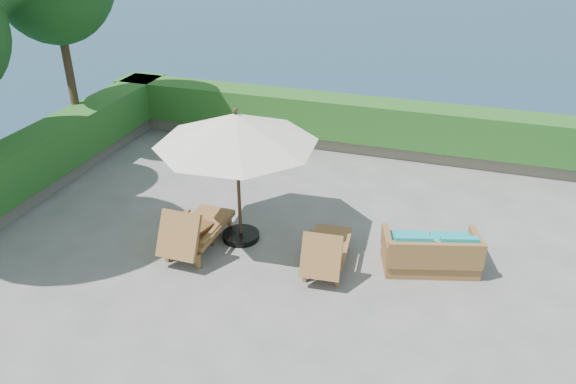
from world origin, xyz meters
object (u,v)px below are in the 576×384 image
(wicker_loveseat, at_px, (431,254))
(side_table, at_px, (197,229))
(patio_umbrella, at_px, (236,130))
(lounge_right, at_px, (326,250))
(lounge_left, at_px, (195,230))

(wicker_loveseat, bearing_deg, side_table, 172.84)
(patio_umbrella, relative_size, side_table, 6.74)
(lounge_right, bearing_deg, side_table, 176.93)
(patio_umbrella, xyz_separation_m, lounge_left, (-0.65, -0.63, -1.81))
(side_table, bearing_deg, lounge_right, 1.68)
(lounge_left, xyz_separation_m, side_table, (-0.00, 0.10, -0.03))
(patio_umbrella, xyz_separation_m, wicker_loveseat, (3.57, 0.10, -1.93))
(side_table, bearing_deg, wicker_loveseat, 8.48)
(patio_umbrella, xyz_separation_m, side_table, (-0.65, -0.53, -1.84))
(side_table, bearing_deg, patio_umbrella, 39.41)
(patio_umbrella, bearing_deg, lounge_right, -14.29)
(lounge_right, relative_size, wicker_loveseat, 0.93)
(lounge_right, distance_m, wicker_loveseat, 1.85)
(lounge_left, distance_m, wicker_loveseat, 4.28)
(patio_umbrella, height_order, side_table, patio_umbrella)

